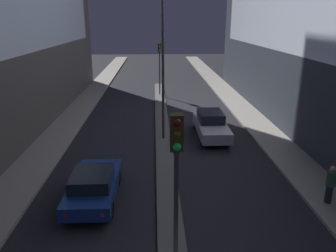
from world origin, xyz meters
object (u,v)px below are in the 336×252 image
object	(u,v)px
car_left_lane	(94,185)
car_right_lane	(211,125)
street_lamp	(163,40)
traffic_light_mid	(160,57)
traffic_light_near	(176,167)
pedestrian_on_right_sidewalk	(330,184)

from	to	relation	value
car_left_lane	car_right_lane	xyz separation A→B (m)	(6.11, 7.58, 0.07)
street_lamp	car_right_lane	distance (m)	6.10
traffic_light_mid	street_lamp	xyz separation A→B (m)	(0.00, -12.31, 2.27)
traffic_light_near	car_left_lane	world-z (taller)	traffic_light_near
car_left_lane	street_lamp	bearing A→B (deg)	66.46
traffic_light_mid	car_right_lane	world-z (taller)	traffic_light_mid
traffic_light_mid	car_left_lane	xyz separation A→B (m)	(-3.05, -19.32, -3.04)
traffic_light_near	car_left_lane	distance (m)	6.48
pedestrian_on_right_sidewalk	car_left_lane	bearing A→B (deg)	175.23
car_right_lane	pedestrian_on_right_sidewalk	distance (m)	9.02
traffic_light_near	pedestrian_on_right_sidewalk	distance (m)	8.07
street_lamp	traffic_light_mid	bearing A→B (deg)	90.00
car_left_lane	car_right_lane	world-z (taller)	car_right_lane
street_lamp	car_right_lane	bearing A→B (deg)	10.58
traffic_light_near	pedestrian_on_right_sidewalk	size ratio (longest dim) A/B	3.10
street_lamp	car_left_lane	bearing A→B (deg)	-113.54
traffic_light_mid	car_left_lane	world-z (taller)	traffic_light_mid
car_left_lane	pedestrian_on_right_sidewalk	world-z (taller)	pedestrian_on_right_sidewalk
pedestrian_on_right_sidewalk	traffic_light_mid	bearing A→B (deg)	107.67
pedestrian_on_right_sidewalk	street_lamp	bearing A→B (deg)	129.40
car_left_lane	pedestrian_on_right_sidewalk	xyz separation A→B (m)	(9.46, -0.79, 0.28)
traffic_light_mid	street_lamp	size ratio (longest dim) A/B	0.58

